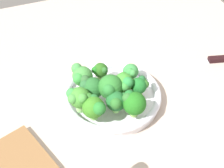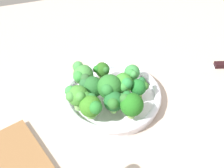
{
  "view_description": "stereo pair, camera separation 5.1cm",
  "coord_description": "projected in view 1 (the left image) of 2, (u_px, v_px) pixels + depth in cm",
  "views": [
    {
      "loc": [
        59.38,
        -24.51,
        66.82
      ],
      "look_at": [
        0.57,
        -0.6,
        6.66
      ],
      "focal_mm": 50.49,
      "sensor_mm": 36.0,
      "label": 1
    },
    {
      "loc": [
        61.12,
        -19.68,
        66.82
      ],
      "look_at": [
        0.57,
        -0.6,
        6.66
      ],
      "focal_mm": 50.49,
      "sensor_mm": 36.0,
      "label": 2
    }
  ],
  "objects": [
    {
      "name": "broccoli_floret_6",
      "position": [
        124.0,
        83.0,
        0.86
      ],
      "size": [
        6.54,
        5.53,
        7.42
      ],
      "color": "#99D864",
      "rests_on": "bowl"
    },
    {
      "name": "knife",
      "position": [
        209.0,
        60.0,
        1.05
      ],
      "size": [
        9.33,
        26.29,
        1.5
      ],
      "color": "silver",
      "rests_on": "ground_plane"
    },
    {
      "name": "ground_plane",
      "position": [
        113.0,
        102.0,
        0.93
      ],
      "size": [
        130.0,
        130.0,
        2.5
      ],
      "primitive_type": "cube",
      "color": "#B4A294"
    },
    {
      "name": "broccoli_floret_10",
      "position": [
        82.0,
        76.0,
        0.88
      ],
      "size": [
        6.6,
        6.07,
        7.44
      ],
      "color": "#90C970",
      "rests_on": "bowl"
    },
    {
      "name": "broccoli_floret_5",
      "position": [
        131.0,
        72.0,
        0.91
      ],
      "size": [
        5.0,
        4.62,
        5.71
      ],
      "color": "#8FC158",
      "rests_on": "bowl"
    },
    {
      "name": "broccoli_floret_2",
      "position": [
        94.0,
        106.0,
        0.8
      ],
      "size": [
        7.67,
        5.77,
        6.95
      ],
      "color": "#89CF6A",
      "rests_on": "bowl"
    },
    {
      "name": "broccoli_floret_9",
      "position": [
        140.0,
        86.0,
        0.86
      ],
      "size": [
        4.55,
        5.18,
        6.0
      ],
      "color": "#83BF4D",
      "rests_on": "bowl"
    },
    {
      "name": "broccoli_floret_0",
      "position": [
        134.0,
        103.0,
        0.8
      ],
      "size": [
        6.36,
        6.1,
        7.4
      ],
      "color": "#85B252",
      "rests_on": "bowl"
    },
    {
      "name": "broccoli_floret_1",
      "position": [
        91.0,
        88.0,
        0.85
      ],
      "size": [
        6.54,
        6.39,
        6.7
      ],
      "color": "#A2CB68",
      "rests_on": "bowl"
    },
    {
      "name": "broccoli_floret_7",
      "position": [
        110.0,
        87.0,
        0.84
      ],
      "size": [
        7.06,
        6.76,
        8.3
      ],
      "color": "#97CA71",
      "rests_on": "bowl"
    },
    {
      "name": "bowl",
      "position": [
        112.0,
        96.0,
        0.91
      ],
      "size": [
        28.33,
        28.33,
        3.66
      ],
      "color": "white",
      "rests_on": "ground_plane"
    },
    {
      "name": "broccoli_floret_8",
      "position": [
        116.0,
        101.0,
        0.82
      ],
      "size": [
        6.34,
        6.03,
        6.4
      ],
      "color": "#8BC967",
      "rests_on": "bowl"
    },
    {
      "name": "broccoli_floret_3",
      "position": [
        100.0,
        71.0,
        0.92
      ],
      "size": [
        4.57,
        4.9,
        5.25
      ],
      "color": "#97D56D",
      "rests_on": "bowl"
    },
    {
      "name": "broccoli_floret_4",
      "position": [
        79.0,
        98.0,
        0.81
      ],
      "size": [
        5.91,
        6.11,
        7.42
      ],
      "color": "#85C76A",
      "rests_on": "bowl"
    }
  ]
}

